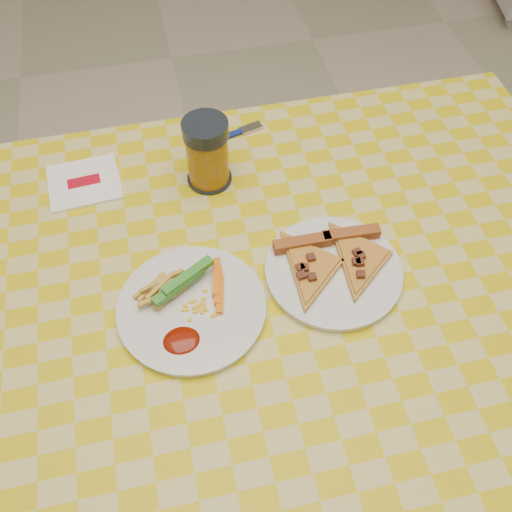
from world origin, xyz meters
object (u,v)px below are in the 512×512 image
(plate_left, at_px, (192,309))
(drink_glass, at_px, (207,153))
(plate_right, at_px, (333,272))
(table, at_px, (259,305))

(plate_left, xyz_separation_m, drink_glass, (0.08, 0.28, 0.06))
(plate_right, bearing_deg, table, 174.46)
(table, distance_m, plate_right, 0.15)
(plate_right, height_order, drink_glass, drink_glass)
(plate_left, bearing_deg, drink_glass, 74.56)
(plate_left, bearing_deg, plate_right, 4.49)
(table, height_order, drink_glass, drink_glass)
(table, height_order, plate_left, plate_left)
(plate_right, bearing_deg, plate_left, -175.51)
(plate_left, relative_size, drink_glass, 1.70)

